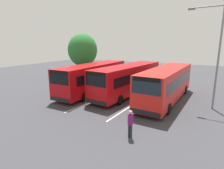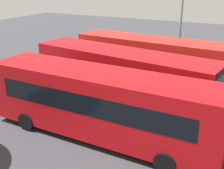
# 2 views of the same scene
# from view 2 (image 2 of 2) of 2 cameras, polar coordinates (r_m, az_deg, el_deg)

# --- Properties ---
(ground_plane) EXTENTS (70.41, 70.41, 0.00)m
(ground_plane) POSITION_cam_2_polar(r_m,az_deg,el_deg) (17.59, 3.46, -3.84)
(ground_plane) COLOR #38383D
(bus_far_left) EXTENTS (11.30, 2.82, 3.23)m
(bus_far_left) POSITION_cam_2_polar(r_m,az_deg,el_deg) (13.41, -2.13, -3.59)
(bus_far_left) COLOR #B70C11
(bus_far_left) RESTS_ON ground
(bus_center_left) EXTENTS (11.48, 3.98, 3.23)m
(bus_center_left) POSITION_cam_2_polar(r_m,az_deg,el_deg) (17.03, 2.04, 1.73)
(bus_center_left) COLOR #B70C11
(bus_center_left) RESTS_ON ground
(bus_center_right) EXTENTS (11.40, 3.28, 3.23)m
(bus_center_right) POSITION_cam_2_polar(r_m,az_deg,el_deg) (20.63, 8.28, 4.88)
(bus_center_right) COLOR red
(bus_center_right) RESTS_ON ground
(street_lamp) EXTENTS (0.38, 2.75, 8.53)m
(street_lamp) POSITION_cam_2_polar(r_m,az_deg,el_deg) (23.55, 13.38, 14.25)
(street_lamp) COLOR gray
(street_lamp) RESTS_ON ground
(lane_stripe_outer_left) EXTENTS (14.47, 1.25, 0.01)m
(lane_stripe_outer_left) POSITION_cam_2_polar(r_m,az_deg,el_deg) (15.99, 0.55, -6.40)
(lane_stripe_outer_left) COLOR silver
(lane_stripe_outer_left) RESTS_ON ground
(lane_stripe_inner_left) EXTENTS (14.47, 1.25, 0.01)m
(lane_stripe_inner_left) POSITION_cam_2_polar(r_m,az_deg,el_deg) (19.26, 5.86, -1.69)
(lane_stripe_inner_left) COLOR silver
(lane_stripe_inner_left) RESTS_ON ground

